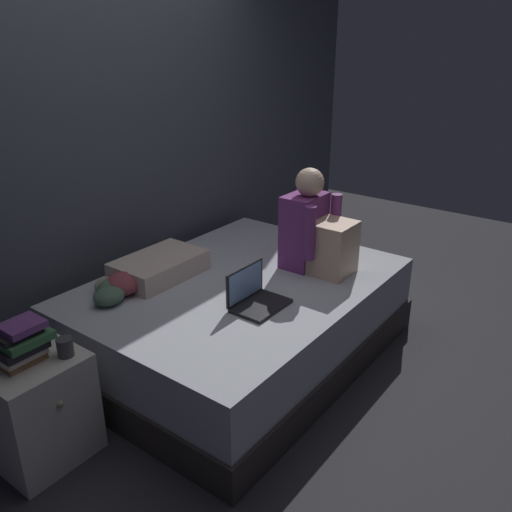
# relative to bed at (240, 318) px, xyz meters

# --- Properties ---
(ground_plane) EXTENTS (8.00, 8.00, 0.00)m
(ground_plane) POSITION_rel_bed_xyz_m (-0.20, -0.30, -0.26)
(ground_plane) COLOR #2D2D33
(wall_back) EXTENTS (5.60, 0.10, 2.70)m
(wall_back) POSITION_rel_bed_xyz_m (-0.20, 0.90, 1.09)
(wall_back) COLOR #424751
(wall_back) RESTS_ON ground_plane
(bed) EXTENTS (2.00, 1.50, 0.52)m
(bed) POSITION_rel_bed_xyz_m (0.00, 0.00, 0.00)
(bed) COLOR #332D2B
(bed) RESTS_ON ground_plane
(nightstand) EXTENTS (0.44, 0.46, 0.55)m
(nightstand) POSITION_rel_bed_xyz_m (-1.30, 0.23, 0.02)
(nightstand) COLOR beige
(nightstand) RESTS_ON ground_plane
(person_sitting) EXTENTS (0.39, 0.44, 0.66)m
(person_sitting) POSITION_rel_bed_xyz_m (0.45, -0.27, 0.51)
(person_sitting) COLOR #75337A
(person_sitting) RESTS_ON bed
(laptop) EXTENTS (0.32, 0.23, 0.22)m
(laptop) POSITION_rel_bed_xyz_m (-0.20, -0.27, 0.32)
(laptop) COLOR black
(laptop) RESTS_ON bed
(pillow) EXTENTS (0.56, 0.36, 0.13)m
(pillow) POSITION_rel_bed_xyz_m (-0.25, 0.45, 0.33)
(pillow) COLOR beige
(pillow) RESTS_ON bed
(book_stack) EXTENTS (0.24, 0.17, 0.20)m
(book_stack) POSITION_rel_bed_xyz_m (-1.32, 0.21, 0.39)
(book_stack) COLOR brown
(book_stack) RESTS_ON nightstand
(mug) EXTENTS (0.08, 0.08, 0.09)m
(mug) POSITION_rel_bed_xyz_m (-1.17, 0.11, 0.33)
(mug) COLOR #3D3D42
(mug) RESTS_ON nightstand
(clothes_pile) EXTENTS (0.35, 0.28, 0.13)m
(clothes_pile) POSITION_rel_bed_xyz_m (-0.59, 0.44, 0.32)
(clothes_pile) COLOR #4C6B56
(clothes_pile) RESTS_ON bed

